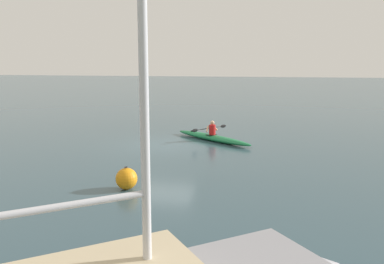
{
  "coord_description": "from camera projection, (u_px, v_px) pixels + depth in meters",
  "views": [
    {
      "loc": [
        -4.61,
        18.44,
        4.05
      ],
      "look_at": [
        -1.98,
        4.19,
        1.45
      ],
      "focal_mm": 37.78,
      "sensor_mm": 36.0,
      "label": 1
    }
  ],
  "objects": [
    {
      "name": "kayak",
      "position": [
        212.0,
        138.0,
        20.45
      ],
      "size": [
        4.43,
        3.67,
        0.31
      ],
      "color": "#19723F",
      "rests_on": "ground"
    },
    {
      "name": "ground_plane",
      "position": [
        167.0,
        145.0,
        19.38
      ],
      "size": [
        160.0,
        160.0,
        0.0
      ],
      "primitive_type": "plane",
      "color": "#334C56"
    },
    {
      "name": "kayaker",
      "position": [
        212.0,
        129.0,
        20.39
      ],
      "size": [
        1.51,
        1.91,
        0.71
      ],
      "color": "red",
      "rests_on": "kayak"
    },
    {
      "name": "mooring_buoy_red_near",
      "position": [
        126.0,
        179.0,
        12.74
      ],
      "size": [
        0.69,
        0.69,
        0.73
      ],
      "color": "orange",
      "rests_on": "ground"
    }
  ]
}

